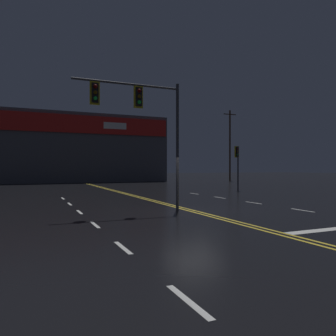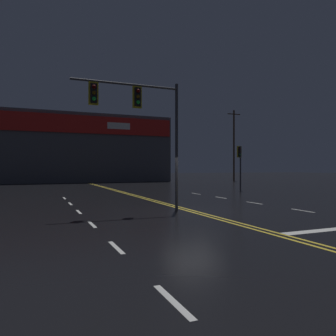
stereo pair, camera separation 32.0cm
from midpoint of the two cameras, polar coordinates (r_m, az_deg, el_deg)
The scene contains 6 objects.
ground_plane at distance 15.30m, azimuth 4.85°, elevation -7.52°, with size 200.00×200.00×0.00m, color black.
road_markings at distance 14.83m, azimuth 9.90°, elevation -7.74°, with size 14.50×60.00×0.01m.
traffic_signal_median at distance 15.03m, azimuth -4.79°, elevation 9.91°, with size 4.95×0.36×5.99m.
traffic_signal_corner_northeast at distance 29.15m, azimuth 12.70°, elevation 1.73°, with size 0.42×0.36×3.90m.
building_backdrop at distance 50.17m, azimuth -14.55°, elevation 3.18°, with size 24.33×10.23×9.47m.
utility_pole_row at distance 42.67m, azimuth -13.80°, elevation 5.23°, with size 44.26×0.26×11.86m.
Camera 2 is at (-6.84, -13.53, 2.02)m, focal length 35.00 mm.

